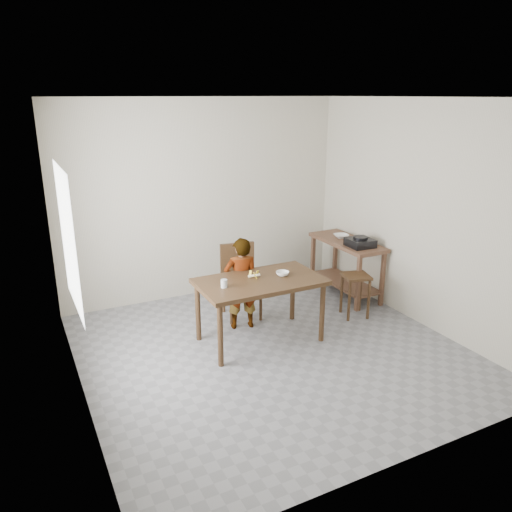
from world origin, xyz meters
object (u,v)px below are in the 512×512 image
dining_table (260,310)px  dining_chair (242,282)px  prep_counter (346,268)px  child (241,283)px  stool (355,295)px

dining_table → dining_chair: size_ratio=1.51×
prep_counter → dining_chair: size_ratio=1.30×
prep_counter → child: child is taller
dining_table → prep_counter: size_ratio=1.17×
stool → dining_chair: bearing=153.8°
prep_counter → stool: (-0.32, -0.64, -0.12)m
dining_table → dining_chair: (0.10, 0.69, 0.09)m
prep_counter → stool: size_ratio=2.14×
dining_chair → stool: bearing=-17.0°
child → stool: size_ratio=2.03×
dining_table → dining_chair: bearing=82.1°
dining_chair → dining_table: bearing=-88.7°
stool → child: bearing=166.0°
child → stool: 1.51m
dining_table → child: (-0.04, 0.41, 0.19)m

